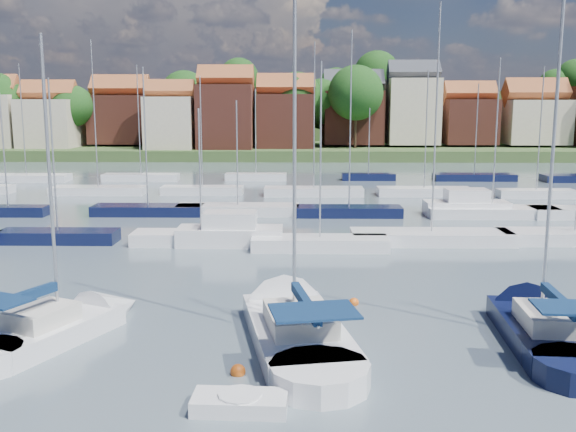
{
  "coord_description": "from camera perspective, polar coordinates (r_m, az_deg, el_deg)",
  "views": [
    {
      "loc": [
        -0.71,
        -21.87,
        9.26
      ],
      "look_at": [
        -1.34,
        14.0,
        3.02
      ],
      "focal_mm": 40.0,
      "sensor_mm": 36.0,
      "label": 1
    }
  ],
  "objects": [
    {
      "name": "ground",
      "position": [
        62.56,
        1.64,
        1.35
      ],
      "size": [
        260.0,
        260.0,
        0.0
      ],
      "primitive_type": "plane",
      "color": "#4C5E68",
      "rests_on": "ground"
    },
    {
      "name": "sailboat_left",
      "position": [
        27.95,
        -18.95,
        -9.24
      ],
      "size": [
        6.14,
        9.57,
        12.86
      ],
      "rotation": [
        0.0,
        0.0,
        1.14
      ],
      "color": "silver",
      "rests_on": "ground"
    },
    {
      "name": "sailboat_centre",
      "position": [
        27.2,
        0.11,
        -9.26
      ],
      "size": [
        5.76,
        13.32,
        17.47
      ],
      "rotation": [
        0.0,
        0.0,
        1.76
      ],
      "color": "silver",
      "rests_on": "ground"
    },
    {
      "name": "sailboat_navy",
      "position": [
        28.68,
        21.06,
        -8.9
      ],
      "size": [
        3.73,
        11.35,
        15.49
      ],
      "rotation": [
        0.0,
        0.0,
        1.5
      ],
      "color": "black",
      "rests_on": "ground"
    },
    {
      "name": "tender",
      "position": [
        20.51,
        -4.31,
        -16.24
      ],
      "size": [
        2.97,
        1.47,
        0.63
      ],
      "rotation": [
        0.0,
        0.0,
        -0.04
      ],
      "color": "silver",
      "rests_on": "ground"
    },
    {
      "name": "buoy_c",
      "position": [
        23.04,
        -4.47,
        -13.86
      ],
      "size": [
        0.54,
        0.54,
        0.54
      ],
      "primitive_type": "sphere",
      "color": "#D85914",
      "rests_on": "ground"
    },
    {
      "name": "buoy_d",
      "position": [
        21.61,
        -0.57,
        -15.5
      ],
      "size": [
        0.45,
        0.45,
        0.45
      ],
      "primitive_type": "sphere",
      "color": "beige",
      "rests_on": "ground"
    },
    {
      "name": "buoy_e",
      "position": [
        30.53,
        5.87,
        -7.84
      ],
      "size": [
        0.46,
        0.46,
        0.46
      ],
      "primitive_type": "sphere",
      "color": "#D85914",
      "rests_on": "ground"
    },
    {
      "name": "marina_field",
      "position": [
        57.76,
        3.59,
        1.06
      ],
      "size": [
        79.62,
        41.41,
        15.93
      ],
      "color": "silver",
      "rests_on": "ground"
    },
    {
      "name": "far_shore_town",
      "position": [
        154.64,
        2.11,
        8.14
      ],
      "size": [
        212.46,
        90.0,
        22.27
      ],
      "color": "#41582C",
      "rests_on": "ground"
    }
  ]
}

